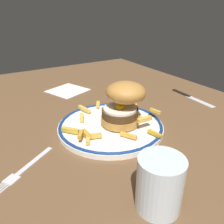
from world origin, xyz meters
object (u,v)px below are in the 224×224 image
Objects in this scene: water_glass at (159,187)px; napkin at (68,90)px; burger at (123,102)px; knife at (189,96)px; dinner_plate at (112,125)px; fork at (25,168)px.

napkin is (-57.20, 7.67, -3.57)cm from water_glass.
napkin is (-33.72, -1.61, -6.93)cm from burger.
water_glass is at bearing -21.56° from burger.
knife is at bearing 101.66° from burger.
dinner_plate is 1.90× the size of burger.
burger reaches higher than knife.
dinner_plate reaches higher than knife.
napkin is at bearing -129.34° from knife.
burger is 26.12cm from fork.
fork is (4.80, -22.54, -0.66)cm from dinner_plate.
knife is (-30.00, 40.85, -3.51)cm from water_glass.
fork is 1.05× the size of napkin.
fork is 0.70× the size of knife.
water_glass is 50.81cm from knife.
burger is 25.47cm from water_glass.
water_glass reaches higher than dinner_plate.
fork is at bearing -141.95° from water_glass.
knife is 1.49× the size of napkin.
dinner_plate is 6.86cm from burger.
burger is at bearing 2.73° from napkin.
knife is (-9.99, 56.52, 0.08)cm from fork.
napkin is at bearing 147.89° from fork.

